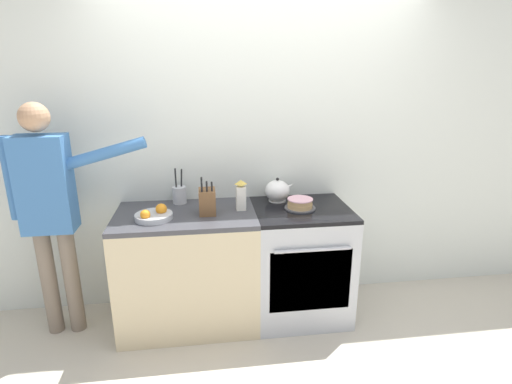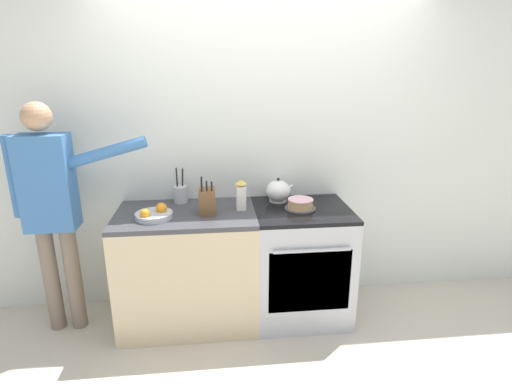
% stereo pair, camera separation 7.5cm
% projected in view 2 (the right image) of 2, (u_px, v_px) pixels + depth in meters
% --- Properties ---
extents(ground_plane, '(16.00, 16.00, 0.00)m').
position_uv_depth(ground_plane, '(274.00, 338.00, 2.94)').
color(ground_plane, beige).
extents(wall_back, '(8.00, 0.04, 2.60)m').
position_uv_depth(wall_back, '(263.00, 148.00, 3.19)').
color(wall_back, silver).
rests_on(wall_back, ground_plane).
extents(counter_cabinet, '(1.02, 0.65, 0.90)m').
position_uv_depth(counter_cabinet, '(188.00, 267.00, 3.05)').
color(counter_cabinet, beige).
rests_on(counter_cabinet, ground_plane).
extents(stove_range, '(0.72, 0.68, 0.90)m').
position_uv_depth(stove_range, '(300.00, 262.00, 3.14)').
color(stove_range, '#B7BABF').
rests_on(stove_range, ground_plane).
extents(layer_cake, '(0.23, 0.23, 0.08)m').
position_uv_depth(layer_cake, '(300.00, 204.00, 2.98)').
color(layer_cake, '#4C4C51').
rests_on(layer_cake, stove_range).
extents(tea_kettle, '(0.24, 0.20, 0.19)m').
position_uv_depth(tea_kettle, '(278.00, 191.00, 3.15)').
color(tea_kettle, white).
rests_on(tea_kettle, stove_range).
extents(knife_block, '(0.12, 0.15, 0.28)m').
position_uv_depth(knife_block, '(207.00, 201.00, 2.89)').
color(knife_block, brown).
rests_on(knife_block, counter_cabinet).
extents(utensil_crock, '(0.11, 0.11, 0.28)m').
position_uv_depth(utensil_crock, '(181.00, 194.00, 3.12)').
color(utensil_crock, '#B7BABF').
rests_on(utensil_crock, counter_cabinet).
extents(fruit_bowl, '(0.26, 0.26, 0.10)m').
position_uv_depth(fruit_bowl, '(154.00, 214.00, 2.80)').
color(fruit_bowl, '#B7BABF').
rests_on(fruit_bowl, counter_cabinet).
extents(milk_carton, '(0.07, 0.07, 0.23)m').
position_uv_depth(milk_carton, '(241.00, 196.00, 2.95)').
color(milk_carton, white).
rests_on(milk_carton, counter_cabinet).
extents(person_baker, '(0.95, 0.20, 1.70)m').
position_uv_depth(person_baker, '(51.00, 201.00, 2.79)').
color(person_baker, '#7A6B5B').
rests_on(person_baker, ground_plane).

